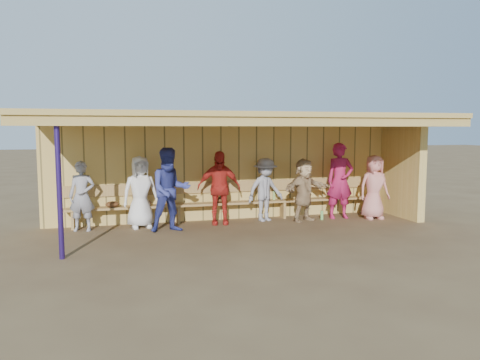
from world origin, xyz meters
name	(u,v)px	position (x,y,z in m)	size (l,w,h in m)	color
ground	(244,230)	(0.00, 0.00, 0.00)	(90.00, 90.00, 0.00)	brown
player_a	(82,196)	(-3.38, 0.81, 0.75)	(0.55, 0.36, 1.50)	gray
player_b	(140,192)	(-2.15, 0.81, 0.80)	(0.78, 0.51, 1.59)	white
player_c	(170,190)	(-1.57, 0.25, 0.90)	(0.87, 0.68, 1.79)	navy
player_d	(219,188)	(-0.39, 0.74, 0.84)	(0.99, 0.41, 1.68)	red
player_e	(265,190)	(0.75, 0.81, 0.75)	(0.97, 0.56, 1.50)	#95929A
player_f	(304,190)	(1.63, 0.55, 0.75)	(1.38, 0.44, 1.49)	tan
player_g	(340,181)	(2.61, 0.65, 0.92)	(0.67, 0.44, 1.85)	#AB1B4B
player_h	(374,187)	(3.38, 0.36, 0.78)	(0.76, 0.49, 1.56)	tan
dugout_structure	(252,150)	(0.39, 0.69, 1.69)	(8.80, 3.20, 2.50)	#DCB65D
bench	(231,198)	(0.00, 1.12, 0.53)	(7.60, 0.34, 0.93)	#B1894C
dugout_equipment	(198,202)	(-0.83, 0.99, 0.49)	(6.63, 0.62, 0.80)	orange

